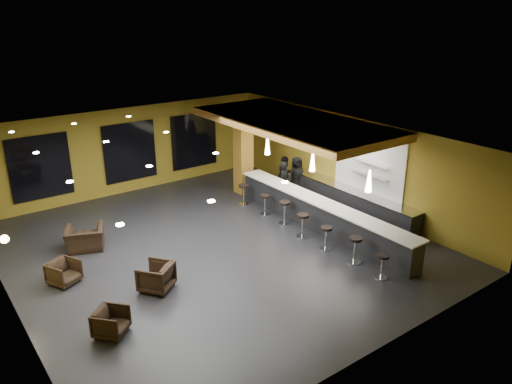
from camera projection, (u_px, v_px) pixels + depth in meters
floor at (215, 248)px, 16.08m from camera, size 12.00×13.00×0.10m
ceiling at (212, 140)px, 14.81m from camera, size 12.00×13.00×0.10m
wall_back at (129, 150)px, 20.37m from camera, size 12.00×0.10×3.50m
wall_front at (378, 287)px, 10.52m from camera, size 12.00×0.10×3.50m
wall_left at (2, 250)px, 12.08m from camera, size 0.10×13.00×3.50m
wall_right at (350, 162)px, 18.81m from camera, size 0.10×13.00×3.50m
wood_soffit at (293, 123)px, 17.86m from camera, size 3.60×8.00×0.28m
window_left at (40, 167)px, 18.36m from camera, size 2.20×0.06×2.40m
window_center at (130, 152)px, 20.31m from camera, size 2.20×0.06×2.40m
window_right at (194, 141)px, 21.98m from camera, size 2.20×0.06×2.40m
tile_backsplash at (369, 163)px, 17.92m from camera, size 0.06×3.20×2.40m
bar_counter at (320, 216)px, 17.17m from camera, size 0.60×8.00×1.00m
bar_top at (321, 202)px, 16.98m from camera, size 0.78×8.10×0.05m
prep_counter at (350, 201)px, 18.68m from camera, size 0.70×6.00×0.86m
prep_top at (351, 189)px, 18.52m from camera, size 0.72×6.00×0.03m
wall_shelf_lower at (370, 175)px, 17.84m from camera, size 0.30×1.50×0.03m
wall_shelf_upper at (371, 163)px, 17.68m from camera, size 0.30×1.50×0.03m
column at (243, 151)px, 20.19m from camera, size 0.60×0.60×3.50m
wall_sconce at (4, 239)px, 12.53m from camera, size 0.22×0.22×0.22m
pendant_0 at (369, 181)px, 15.01m from camera, size 0.20×0.20×0.70m
pendant_1 at (313, 161)px, 16.89m from camera, size 0.20×0.20×0.70m
pendant_2 at (267, 145)px, 18.77m from camera, size 0.20×0.20×0.70m
staff_a at (284, 182)px, 19.55m from camera, size 0.70×0.60×1.63m
staff_b at (285, 175)px, 20.49m from camera, size 0.86×0.73×1.55m
staff_c at (297, 176)px, 20.30m from camera, size 0.80×0.55×1.59m
armchair_a at (111, 322)px, 11.72m from camera, size 1.01×1.01×0.66m
armchair_b at (156, 277)px, 13.56m from camera, size 1.17×1.18×0.78m
armchair_c at (64, 272)px, 13.87m from camera, size 0.98×0.99×0.68m
armchair_d at (85, 238)px, 15.81m from camera, size 1.47×1.39×0.76m
bar_stool_0 at (382, 263)px, 14.10m from camera, size 0.37×0.37×0.73m
bar_stool_1 at (355, 247)px, 14.93m from camera, size 0.42×0.42×0.83m
bar_stool_2 at (326, 235)px, 15.76m from camera, size 0.39×0.39×0.78m
bar_stool_3 at (303, 223)px, 16.59m from camera, size 0.42×0.42×0.82m
bar_stool_4 at (285, 210)px, 17.60m from camera, size 0.43×0.43×0.85m
bar_stool_5 at (265, 202)px, 18.40m from camera, size 0.39×0.39×0.77m
bar_stool_6 at (244, 192)px, 19.32m from camera, size 0.41×0.41×0.81m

